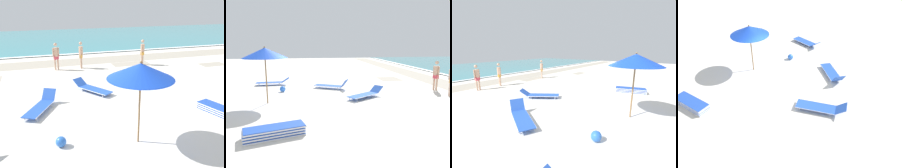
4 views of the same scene
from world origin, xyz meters
The scene contains 7 objects.
ground_plane centered at (0.00, 0.01, -0.08)m, with size 60.00×60.00×0.16m.
beach_umbrella centered at (-0.19, -2.06, 2.36)m, with size 2.03×2.03×2.67m.
lounger_stack centered at (3.70, -1.22, 0.16)m, with size 1.12×1.96×0.32m.
sun_lounger_under_umbrella centered at (-4.81, -2.48, 0.21)m, with size 0.70×2.17×0.48m.
sun_lounger_beside_umbrella centered at (-0.57, 2.82, 0.21)m, with size 1.72×2.18×0.51m.
sun_lounger_near_water_left centered at (-3.08, 1.33, 0.22)m, with size 1.51×2.15×0.63m.
beach_ball centered at (-2.59, -1.61, 0.17)m, with size 0.34×0.34×0.34m.
Camera 4 is at (5.19, 7.44, 6.68)m, focal length 35.00 mm.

